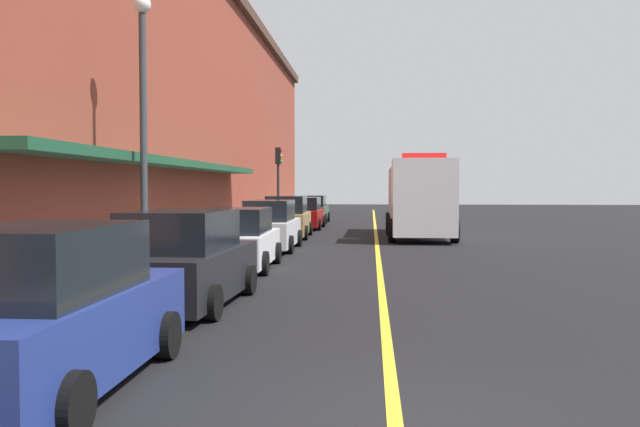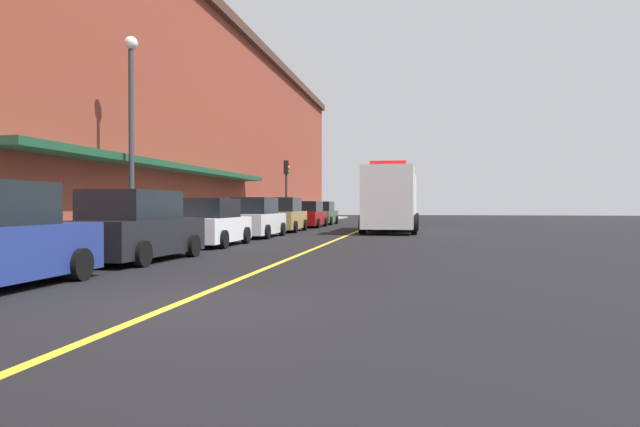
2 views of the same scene
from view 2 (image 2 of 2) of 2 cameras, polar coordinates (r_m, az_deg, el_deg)
ground_plane at (r=33.38m, az=3.72°, el=-1.72°), size 112.00×112.00×0.00m
sidewalk_left at (r=34.60m, az=-6.55°, el=-1.51°), size 2.40×70.00×0.15m
lane_center_stripe at (r=33.38m, az=3.72°, el=-1.72°), size 0.16×70.00×0.01m
brick_building_left at (r=36.53m, az=-17.53°, el=8.37°), size 12.52×64.00×12.59m
parked_car_1 at (r=16.16m, az=-17.59°, el=-1.39°), size 2.27×4.66×1.87m
parked_car_2 at (r=21.54m, az=-10.63°, el=-0.98°), size 2.09×4.42×1.73m
parked_car_3 at (r=26.97m, az=-6.23°, el=-0.52°), size 1.95×4.64×1.83m
parked_car_4 at (r=32.72m, az=-3.60°, el=-0.23°), size 2.16×4.80×1.90m
parked_car_5 at (r=39.00m, az=-1.17°, el=-0.16°), size 2.06×4.74×1.74m
parked_car_6 at (r=44.89m, az=0.17°, el=-0.02°), size 2.05×4.79×1.76m
box_truck at (r=32.85m, az=7.02°, el=1.31°), size 2.94×9.44×3.69m
parking_meter_0 at (r=16.94m, az=-21.96°, el=-0.66°), size 0.14×0.18×1.33m
parking_meter_1 at (r=22.29m, az=-13.74°, el=-0.28°), size 0.14×0.18×1.33m
street_lamp_left at (r=20.66m, az=-17.93°, el=8.91°), size 0.44×0.44×6.94m
traffic_light_near at (r=38.94m, az=-3.30°, el=3.28°), size 0.38×0.36×4.30m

